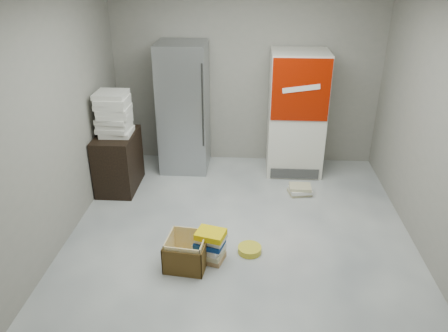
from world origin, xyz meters
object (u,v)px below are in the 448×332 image
steel_fridge (184,108)px  cardboard_box (187,253)px  coke_cooler (296,113)px  phonebook_stack_main (210,245)px  wood_shelf (118,161)px

steel_fridge → cardboard_box: steel_fridge is taller
coke_cooler → phonebook_stack_main: (-1.06, -2.29, -0.72)m
coke_cooler → cardboard_box: coke_cooler is taller
coke_cooler → phonebook_stack_main: size_ratio=4.73×
phonebook_stack_main → steel_fridge: bearing=127.0°
cardboard_box → wood_shelf: bearing=132.1°
steel_fridge → coke_cooler: 1.65m
phonebook_stack_main → cardboard_box: size_ratio=0.81×
coke_cooler → steel_fridge: bearing=179.8°
coke_cooler → cardboard_box: (-1.29, -2.39, -0.76)m
wood_shelf → cardboard_box: wood_shelf is taller
cardboard_box → phonebook_stack_main: bearing=30.0°
steel_fridge → wood_shelf: size_ratio=2.37×
steel_fridge → wood_shelf: bearing=-138.7°
wood_shelf → phonebook_stack_main: (1.42, -1.57, -0.22)m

